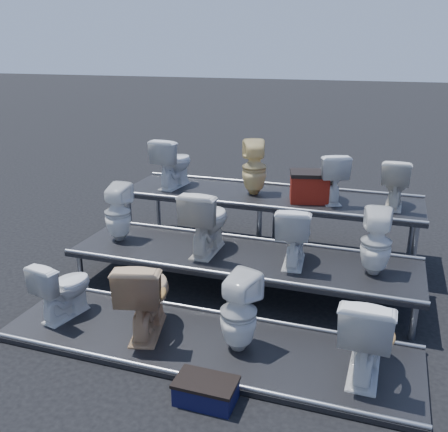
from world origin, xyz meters
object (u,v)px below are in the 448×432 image
(red_crate, at_px, (309,188))
(toilet_6, at_px, (294,234))
(toilet_0, at_px, (64,288))
(toilet_3, at_px, (366,332))
(toilet_4, at_px, (118,212))
(toilet_5, at_px, (207,220))
(toilet_2, at_px, (239,312))
(toilet_9, at_px, (254,168))
(toilet_11, at_px, (395,183))
(toilet_10, at_px, (330,177))
(toilet_8, at_px, (173,162))
(toilet_1, at_px, (145,294))
(toilet_7, at_px, (376,242))
(step_stool, at_px, (206,392))

(red_crate, bearing_deg, toilet_6, -101.77)
(toilet_0, xyz_separation_m, toilet_3, (3.16, 0.00, 0.08))
(toilet_4, relative_size, toilet_5, 0.92)
(toilet_0, relative_size, toilet_2, 0.85)
(toilet_9, distance_m, toilet_11, 1.90)
(toilet_6, xyz_separation_m, red_crate, (-0.04, 1.21, 0.22))
(toilet_2, relative_size, red_crate, 1.59)
(toilet_5, height_order, toilet_6, toilet_5)
(toilet_4, bearing_deg, toilet_2, 146.39)
(toilet_3, bearing_deg, toilet_2, 1.18)
(toilet_3, height_order, toilet_4, toilet_4)
(toilet_4, xyz_separation_m, toilet_9, (1.46, 1.30, 0.41))
(toilet_3, relative_size, toilet_10, 1.23)
(toilet_3, relative_size, toilet_8, 1.13)
(toilet_1, height_order, toilet_4, toilet_4)
(toilet_0, bearing_deg, toilet_10, -121.16)
(toilet_5, distance_m, toilet_11, 2.52)
(toilet_3, height_order, toilet_8, toilet_8)
(toilet_10, bearing_deg, toilet_5, 23.20)
(toilet_4, bearing_deg, toilet_8, -100.35)
(toilet_9, relative_size, red_crate, 1.53)
(toilet_2, bearing_deg, toilet_8, -37.53)
(toilet_5, height_order, toilet_7, toilet_5)
(toilet_0, xyz_separation_m, toilet_8, (0.16, 2.60, 0.83))
(toilet_1, distance_m, toilet_4, 1.70)
(toilet_5, bearing_deg, toilet_6, -179.90)
(toilet_4, height_order, step_stool, toilet_4)
(toilet_2, xyz_separation_m, toilet_8, (-1.82, 2.60, 0.77))
(toilet_0, relative_size, toilet_7, 0.90)
(toilet_5, height_order, toilet_11, toilet_11)
(toilet_4, distance_m, toilet_5, 1.22)
(toilet_2, height_order, step_stool, toilet_2)
(toilet_2, height_order, toilet_3, toilet_3)
(toilet_2, xyz_separation_m, toilet_3, (1.18, 0.00, 0.02))
(toilet_2, xyz_separation_m, toilet_10, (0.48, 2.60, 0.74))
(toilet_2, relative_size, step_stool, 1.58)
(toilet_8, bearing_deg, toilet_4, 87.02)
(toilet_11, bearing_deg, toilet_1, 49.78)
(toilet_8, bearing_deg, step_stool, 124.06)
(toilet_2, distance_m, toilet_11, 3.01)
(toilet_4, xyz_separation_m, red_crate, (2.26, 1.21, 0.21))
(toilet_11, height_order, step_stool, toilet_11)
(toilet_4, bearing_deg, step_stool, 132.84)
(toilet_10, bearing_deg, step_stool, 58.95)
(step_stool, bearing_deg, toilet_8, 117.94)
(toilet_0, distance_m, toilet_4, 1.37)
(toilet_5, relative_size, toilet_7, 1.08)
(toilet_0, relative_size, toilet_10, 1.00)
(toilet_8, distance_m, step_stool, 3.96)
(toilet_2, distance_m, step_stool, 0.84)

